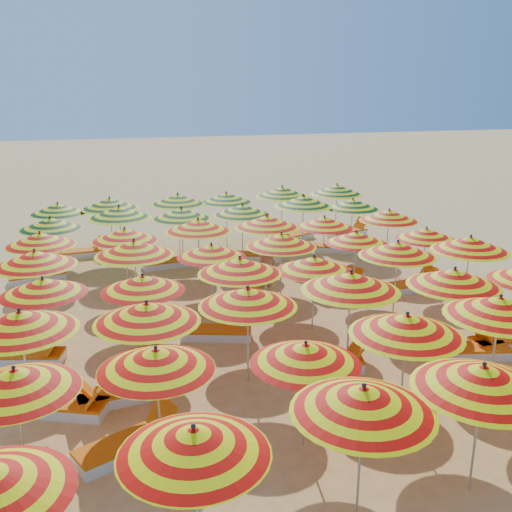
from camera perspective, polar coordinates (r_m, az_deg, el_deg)
The scene contains 64 objects.
ground at distance 15.26m, azimuth 0.55°, elevation -6.28°, with size 120.00×120.00×0.00m, color #ECB869.
umbrella_1 at distance 7.27m, azimuth -6.24°, elevation -17.95°, with size 2.16×2.16×2.03m.
umbrella_2 at distance 8.02m, azimuth 10.68°, elevation -13.97°, with size 2.07×2.07×2.12m.
umbrella_3 at distance 8.97m, azimuth 21.74°, elevation -11.27°, with size 2.51×2.51×2.15m.
umbrella_6 at distance 9.25m, azimuth -22.96°, elevation -11.38°, with size 2.44×2.44×2.01m.
umbrella_7 at distance 9.29m, azimuth -9.96°, elevation -10.16°, with size 2.26×2.26×2.00m.
umbrella_8 at distance 9.48m, azimuth 4.98°, elevation -9.71°, with size 2.09×2.09×1.95m.
umbrella_9 at distance 10.42m, azimuth 14.84°, elevation -6.70°, with size 2.59×2.59×2.15m.
umbrella_10 at distance 11.72m, azimuth 23.19°, elevation -4.71°, with size 2.29×2.29×2.19m.
umbrella_12 at distance 11.05m, azimuth -22.51°, elevation -6.06°, with size 2.41×2.41×2.16m.
umbrella_13 at distance 10.85m, azimuth -10.86°, elevation -5.58°, with size 2.17×2.17×2.13m.
umbrella_14 at distance 11.43m, azimuth -0.83°, elevation -4.15°, with size 2.19×2.19×2.13m.
umbrella_15 at distance 12.22m, azimuth 9.46°, elevation -2.53°, with size 2.30×2.30×2.23m.
umbrella_16 at distance 13.20m, azimuth 19.21°, elevation -2.06°, with size 2.30×2.30×2.17m.
umbrella_18 at distance 13.27m, azimuth -20.51°, elevation -2.86°, with size 2.24×2.24×1.98m.
umbrella_19 at distance 12.88m, azimuth -11.25°, elevation -2.69°, with size 2.45×2.45×1.98m.
umbrella_20 at distance 13.43m, azimuth -1.64°, elevation -0.99°, with size 2.51×2.51×2.12m.
umbrella_21 at distance 14.03m, azimuth 5.83°, elevation -0.78°, with size 2.40×2.40×2.00m.
umbrella_22 at distance 15.21m, azimuth 13.97°, elevation 0.66°, with size 2.18×2.18×2.14m.
umbrella_23 at distance 16.20m, azimuth 20.63°, elevation 1.14°, with size 2.56×2.56×2.18m.
umbrella_24 at distance 15.03m, azimuth -21.23°, elevation -0.22°, with size 2.18×2.18×2.13m.
umbrella_25 at distance 15.06m, azimuth -12.09°, elevation 0.77°, with size 2.67×2.67×2.18m.
umbrella_26 at distance 15.20m, azimuth -4.49°, elevation 0.52°, with size 2.20×2.20×1.97m.
umbrella_27 at distance 15.83m, azimuth 2.55°, elevation 1.58°, with size 2.62×2.62×2.09m.
umbrella_28 at distance 16.90m, azimuth 9.97°, elevation 1.83°, with size 2.41×2.41×1.94m.
umbrella_29 at distance 17.82m, azimuth 16.66°, elevation 2.12°, with size 1.92×1.92×1.94m.
umbrella_30 at distance 17.13m, azimuth -20.77°, elevation 1.59°, with size 2.03×2.03×2.07m.
umbrella_31 at distance 17.10m, azimuth -12.99°, elevation 2.10°, with size 2.53×2.53×2.03m.
umbrella_32 at distance 17.38m, azimuth -5.81°, elevation 3.06°, with size 2.27×2.27×2.16m.
umbrella_33 at distance 17.79m, azimuth 1.08°, elevation 3.46°, with size 2.68×2.68×2.16m.
umbrella_34 at distance 18.59m, azimuth 6.85°, elevation 3.37°, with size 2.32×2.32×1.97m.
umbrella_35 at distance 19.54m, azimuth 13.16°, elevation 3.96°, with size 2.20×2.20×2.07m.
umbrella_36 at distance 19.09m, azimuth -19.87°, elevation 3.08°, with size 2.57×2.57×2.06m.
umbrella_37 at distance 19.36m, azimuth -13.52°, elevation 4.27°, with size 2.54×2.54×2.24m.
umbrella_38 at distance 19.44m, azimuth -7.47°, elevation 4.24°, with size 2.46×2.46×2.09m.
umbrella_39 at distance 19.70m, azimuth -1.39°, elevation 4.64°, with size 2.45×2.45×2.13m.
umbrella_40 at distance 20.82m, azimuth 4.75°, elevation 5.49°, with size 2.66×2.66×2.24m.
umbrella_41 at distance 21.40m, azimuth 9.65°, elevation 5.16°, with size 2.47×2.47×2.05m.
umbrella_42 at distance 21.42m, azimuth -19.20°, elevation 4.50°, with size 1.94×1.94×2.05m.
umbrella_43 at distance 21.24m, azimuth -14.42°, elevation 5.12°, with size 2.29×2.29×2.18m.
umbrella_44 at distance 21.54m, azimuth -7.82°, elevation 5.63°, with size 2.15×2.15×2.18m.
umbrella_45 at distance 22.01m, azimuth -3.00°, elevation 5.85°, with size 2.18×2.18×2.12m.
umbrella_46 at distance 22.64m, azimuth 2.63°, elevation 6.43°, with size 2.78×2.78×2.25m.
umbrella_47 at distance 23.40m, azimuth 8.09°, elevation 6.59°, with size 2.24×2.24×2.24m.
lounger_2 at distance 10.29m, azimuth -12.62°, elevation -17.89°, with size 1.82×1.21×0.69m.
lounger_3 at distance 11.64m, azimuth -18.61°, elevation -14.04°, with size 1.82×1.26×0.69m.
lounger_4 at distance 11.76m, azimuth -13.50°, elevation -13.25°, with size 1.79×0.79×0.69m.
lounger_5 at distance 12.72m, azimuth 7.00°, elevation -10.52°, with size 1.82×0.95×0.69m.
lounger_6 at distance 14.02m, azimuth 20.53°, elevation -8.84°, with size 1.82×0.98×0.69m.
lounger_7 at distance 14.82m, azimuth 23.48°, elevation -7.80°, with size 1.74×0.60×0.69m.
lounger_8 at distance 13.87m, azimuth -21.95°, elevation -9.29°, with size 1.82×1.03×0.69m.
lounger_9 at distance 14.12m, azimuth -4.19°, elevation -7.60°, with size 1.83×1.11×0.69m.
lounger_10 at distance 15.92m, azimuth -2.33°, elevation -4.73°, with size 1.83×1.13×0.69m.
lounger_11 at distance 17.14m, azimuth 8.19°, elevation -3.32°, with size 1.82×1.25×0.69m.
lounger_12 at distance 17.89m, azimuth 15.11°, elevation -2.88°, with size 1.79×0.78×0.69m.
lounger_13 at distance 19.39m, azimuth -20.90°, elevation -1.92°, with size 1.81×0.87×0.69m.
lounger_14 at distance 19.76m, azimuth -8.99°, elevation -0.68°, with size 1.79×0.77×0.69m.
lounger_15 at distance 20.33m, azimuth 0.23°, elevation 0.01°, with size 1.82×1.18×0.69m.
lounger_16 at distance 21.61m, azimuth 8.18°, elevation 0.83°, with size 1.83×1.14×0.69m.
lounger_17 at distance 21.68m, azimuth -17.22°, elevation 0.31°, with size 1.77×0.71×0.69m.
lounger_18 at distance 23.10m, azimuth 3.83°, elevation 1.98°, with size 1.82×1.24×0.69m.
lounger_19 at distance 24.01m, azimuth 9.22°, elevation 2.36°, with size 1.82×1.00×0.69m.
beachgoer_a at distance 16.56m, azimuth 1.06°, elevation -1.52°, with size 0.58×0.38×1.58m, color tan.
beachgoer_b at distance 13.90m, azimuth -10.61°, elevation -5.88°, with size 0.66×0.51×1.36m, color tan.
Camera 1 is at (-4.24, -13.43, 5.88)m, focal length 40.00 mm.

